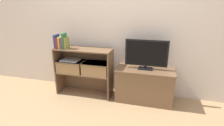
# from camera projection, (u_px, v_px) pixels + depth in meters

# --- Properties ---
(ground_plane) EXTENTS (16.00, 16.00, 0.00)m
(ground_plane) POSITION_uv_depth(u_px,v_px,m) (109.00, 102.00, 2.82)
(ground_plane) COLOR #A37F56
(wall_back) EXTENTS (10.00, 0.05, 2.40)m
(wall_back) POSITION_uv_depth(u_px,v_px,m) (117.00, 23.00, 2.85)
(wall_back) COLOR beige
(wall_back) RESTS_ON ground_plane
(tv_stand) EXTENTS (0.90, 0.45, 0.54)m
(tv_stand) POSITION_uv_depth(u_px,v_px,m) (144.00, 85.00, 2.80)
(tv_stand) COLOR brown
(tv_stand) RESTS_ON ground_plane
(tv) EXTENTS (0.64, 0.14, 0.46)m
(tv) POSITION_uv_depth(u_px,v_px,m) (146.00, 54.00, 2.63)
(tv) COLOR black
(tv) RESTS_ON tv_stand
(bookshelf_lower_tier) EXTENTS (0.95, 0.33, 0.40)m
(bookshelf_lower_tier) POSITION_uv_depth(u_px,v_px,m) (86.00, 78.00, 3.06)
(bookshelf_lower_tier) COLOR brown
(bookshelf_lower_tier) RESTS_ON ground_plane
(bookshelf_upper_tier) EXTENTS (0.95, 0.33, 0.41)m
(bookshelf_upper_tier) POSITION_uv_depth(u_px,v_px,m) (85.00, 56.00, 2.93)
(bookshelf_upper_tier) COLOR brown
(bookshelf_upper_tier) RESTS_ON bookshelf_lower_tier
(book_navy) EXTENTS (0.03, 0.15, 0.22)m
(book_navy) POSITION_uv_depth(u_px,v_px,m) (57.00, 41.00, 2.84)
(book_navy) COLOR navy
(book_navy) RESTS_ON bookshelf_upper_tier
(book_maroon) EXTENTS (0.03, 0.15, 0.17)m
(book_maroon) POSITION_uv_depth(u_px,v_px,m) (59.00, 43.00, 2.84)
(book_maroon) COLOR maroon
(book_maroon) RESTS_ON bookshelf_upper_tier
(book_mustard) EXTENTS (0.03, 0.14, 0.19)m
(book_mustard) POSITION_uv_depth(u_px,v_px,m) (61.00, 43.00, 2.83)
(book_mustard) COLOR gold
(book_mustard) RESTS_ON bookshelf_upper_tier
(book_plum) EXTENTS (0.03, 0.13, 0.18)m
(book_plum) POSITION_uv_depth(u_px,v_px,m) (63.00, 43.00, 2.82)
(book_plum) COLOR #6B2D66
(book_plum) RESTS_ON bookshelf_upper_tier
(book_forest) EXTENTS (0.03, 0.13, 0.25)m
(book_forest) POSITION_uv_depth(u_px,v_px,m) (64.00, 41.00, 2.80)
(book_forest) COLOR #286638
(book_forest) RESTS_ON bookshelf_upper_tier
(book_olive) EXTENTS (0.04, 0.12, 0.19)m
(book_olive) POSITION_uv_depth(u_px,v_px,m) (67.00, 43.00, 2.80)
(book_olive) COLOR olive
(book_olive) RESTS_ON bookshelf_upper_tier
(storage_basket_left) EXTENTS (0.43, 0.29, 0.19)m
(storage_basket_left) POSITION_uv_depth(u_px,v_px,m) (71.00, 65.00, 2.96)
(storage_basket_left) COLOR #937047
(storage_basket_left) RESTS_ON bookshelf_lower_tier
(storage_basket_right) EXTENTS (0.43, 0.29, 0.19)m
(storage_basket_right) POSITION_uv_depth(u_px,v_px,m) (96.00, 68.00, 2.85)
(storage_basket_right) COLOR #937047
(storage_basket_right) RESTS_ON bookshelf_lower_tier
(laptop) EXTENTS (0.30, 0.23, 0.02)m
(laptop) POSITION_uv_depth(u_px,v_px,m) (71.00, 60.00, 2.93)
(laptop) COLOR #BCBCC1
(laptop) RESTS_ON storage_basket_left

